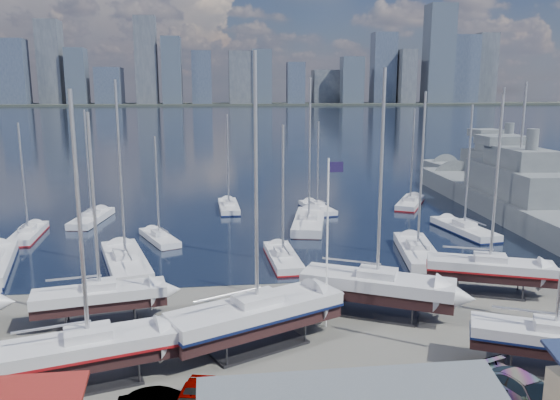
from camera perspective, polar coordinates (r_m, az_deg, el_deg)
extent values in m
plane|color=#605E59|center=(36.79, 2.15, -14.04)|extent=(1400.00, 1400.00, 0.00)
cube|color=#172137|center=(343.20, -6.21, 8.64)|extent=(1400.00, 600.00, 0.40)
cube|color=#2D332D|center=(602.99, -6.64, 9.90)|extent=(1400.00, 80.00, 2.20)
cube|color=#475166|center=(625.05, -26.09, 11.95)|extent=(26.62, 20.30, 64.32)
cube|color=#595E66|center=(624.61, -22.81, 13.11)|extent=(22.49, 24.47, 83.83)
cube|color=#3D4756|center=(610.74, -20.44, 12.03)|extent=(19.55, 21.83, 55.97)
cube|color=#475166|center=(610.63, -17.38, 11.33)|extent=(26.03, 30.49, 37.14)
cube|color=#595E66|center=(594.14, -13.79, 13.97)|extent=(21.60, 16.58, 87.63)
cube|color=#3D4756|center=(592.86, -11.21, 13.11)|extent=(19.42, 28.42, 67.60)
cube|color=#475166|center=(594.61, -8.17, 12.56)|extent=(20.24, 23.80, 54.09)
cube|color=#595E66|center=(592.10, -4.13, 12.64)|extent=(24.62, 19.72, 54.00)
cube|color=#3D4756|center=(591.90, -1.96, 12.76)|extent=(20.75, 17.93, 55.97)
cube|color=#475166|center=(594.49, 1.64, 12.13)|extent=(18.36, 16.25, 43.03)
cube|color=#595E66|center=(619.46, 4.75, 11.73)|extent=(28.49, 22.03, 35.69)
cube|color=#3D4756|center=(607.97, 7.51, 12.31)|extent=(23.34, 17.87, 49.11)
cube|color=#475166|center=(633.42, 10.74, 13.38)|extent=(25.35, 19.79, 75.95)
cube|color=#595E66|center=(634.43, 12.95, 12.47)|extent=(17.00, 27.45, 57.67)
cube|color=#3D4756|center=(648.83, 16.24, 14.42)|extent=(29.28, 24.05, 106.04)
cube|color=#475166|center=(669.67, 18.42, 12.83)|extent=(30.82, 28.37, 74.41)
cube|color=#595E66|center=(684.50, 20.68, 12.77)|extent=(21.74, 17.03, 77.48)
cube|color=#2D2D33|center=(33.15, -19.09, -17.58)|extent=(5.81, 3.81, 0.16)
cube|color=black|center=(32.46, -19.27, -15.24)|extent=(9.98, 4.86, 0.78)
cube|color=silver|center=(32.13, -19.36, -14.00)|extent=(10.09, 5.26, 0.78)
cube|color=maroon|center=(32.28, -19.32, -14.57)|extent=(10.19, 5.31, 0.16)
cube|color=silver|center=(31.86, -19.44, -12.95)|extent=(2.78, 2.23, 0.50)
cylinder|color=#B2B2B7|center=(29.90, -20.23, -1.84)|extent=(0.22, 0.22, 13.11)
cube|color=#2D2D33|center=(40.40, -18.11, -12.10)|extent=(5.15, 3.07, 0.16)
cube|color=black|center=(39.85, -18.24, -10.15)|extent=(9.01, 3.68, 0.70)
cube|color=silver|center=(39.60, -18.30, -9.21)|extent=(9.08, 4.04, 0.70)
cube|color=silver|center=(39.40, -18.36, -8.39)|extent=(2.43, 1.85, 0.50)
cylinder|color=#B2B2B7|center=(37.92, -18.89, -0.28)|extent=(0.22, 0.22, 11.84)
cube|color=#2D2D33|center=(35.42, -2.37, -14.95)|extent=(6.73, 5.18, 0.16)
cube|color=black|center=(34.75, -2.39, -12.64)|extent=(11.18, 7.20, 0.89)
cube|color=silver|center=(34.40, -2.41, -11.28)|extent=(11.38, 7.63, 0.89)
cube|color=#0B143B|center=(34.56, -2.40, -11.91)|extent=(11.50, 7.70, 0.18)
cube|color=silver|center=(34.14, -2.42, -10.21)|extent=(3.32, 2.89, 0.50)
cylinder|color=#B2B2B7|center=(32.19, -2.52, 1.90)|extent=(0.22, 0.22, 15.02)
cube|color=#2D2D33|center=(40.55, 10.00, -11.59)|extent=(6.43, 5.07, 0.16)
cube|color=black|center=(39.97, 10.07, -9.55)|extent=(10.62, 7.14, 0.85)
cube|color=silver|center=(39.68, 10.12, -8.40)|extent=(10.82, 7.54, 0.85)
cube|color=silver|center=(39.46, 10.15, -7.48)|extent=(3.19, 2.81, 0.50)
cylinder|color=#B2B2B7|center=(37.81, 10.52, 2.52)|extent=(0.22, 0.22, 14.37)
cube|color=#2D2D33|center=(36.07, 26.48, -15.70)|extent=(5.42, 4.19, 0.16)
cube|color=black|center=(35.45, 26.69, -13.56)|extent=(8.99, 5.83, 0.72)
cube|color=silver|center=(35.17, 26.80, -12.50)|extent=(9.16, 6.17, 0.72)
cube|color=#0B143B|center=(35.30, 26.75, -12.99)|extent=(9.25, 6.23, 0.14)
cube|color=silver|center=(34.94, 26.89, -11.58)|extent=(2.67, 2.33, 0.50)
cube|color=#2D2D33|center=(46.80, 20.87, -9.01)|extent=(5.72, 4.13, 0.16)
cube|color=black|center=(46.32, 21.00, -7.27)|extent=(9.64, 5.56, 0.76)
cube|color=silver|center=(46.10, 21.07, -6.37)|extent=(9.78, 5.93, 0.76)
cube|color=maroon|center=(46.20, 21.04, -6.79)|extent=(9.88, 5.99, 0.15)
cube|color=silver|center=(45.92, 21.12, -5.63)|extent=(2.79, 2.35, 0.50)
cylinder|color=#B2B2B7|center=(44.59, 21.69, 1.95)|extent=(0.22, 0.22, 12.78)
cube|color=black|center=(65.87, -24.76, -3.77)|extent=(2.55, 8.75, 0.69)
cube|color=silver|center=(65.70, -24.81, -3.18)|extent=(2.92, 8.77, 0.69)
cube|color=maroon|center=(65.78, -24.79, -3.45)|extent=(2.94, 8.86, 0.14)
cube|color=silver|center=(65.56, -24.85, -2.68)|extent=(1.57, 2.24, 0.50)
cylinder|color=#B2B2B7|center=(64.54, -25.26, 2.14)|extent=(0.22, 0.22, 11.67)
cube|color=black|center=(70.59, -19.04, -2.39)|extent=(3.66, 9.65, 0.75)
cube|color=silver|center=(70.42, -19.08, -1.80)|extent=(4.05, 9.71, 0.75)
cube|color=silver|center=(70.29, -19.12, -1.30)|extent=(1.92, 2.57, 0.50)
cylinder|color=#B2B2B7|center=(69.27, -19.44, 3.63)|extent=(0.22, 0.22, 12.71)
cube|color=black|center=(51.97, -15.78, -7.12)|extent=(5.79, 11.91, 0.93)
cube|color=silver|center=(51.69, -15.83, -6.15)|extent=(6.26, 12.04, 0.93)
cube|color=#0B143B|center=(51.81, -15.81, -6.60)|extent=(6.32, 12.16, 0.19)
cube|color=silver|center=(51.48, -15.87, -5.39)|extent=(2.66, 3.32, 0.50)
cylinder|color=#B2B2B7|center=(49.89, -16.34, 2.98)|extent=(0.22, 0.22, 15.65)
cube|color=black|center=(59.66, -12.46, -4.44)|extent=(4.75, 7.85, 0.62)
cube|color=silver|center=(59.49, -12.49, -3.87)|extent=(5.05, 7.97, 0.62)
cube|color=silver|center=(59.35, -12.51, -3.35)|extent=(1.96, 2.29, 0.50)
cylinder|color=#B2B2B7|center=(58.31, -12.72, 1.39)|extent=(0.22, 0.22, 10.46)
cube|color=black|center=(73.81, -5.37, -1.21)|extent=(2.37, 8.88, 0.71)
cube|color=silver|center=(73.66, -5.38, -0.68)|extent=(2.74, 8.89, 0.71)
cube|color=#0B143B|center=(73.73, -5.37, -0.92)|extent=(2.77, 8.98, 0.14)
cube|color=silver|center=(73.54, -5.39, -0.22)|extent=(1.55, 2.25, 0.50)
cylinder|color=#B2B2B7|center=(72.61, -5.47, 4.19)|extent=(0.22, 0.22, 11.90)
cube|color=black|center=(51.46, 0.31, -6.76)|extent=(2.50, 8.95, 0.71)
cube|color=silver|center=(51.25, 0.31, -6.01)|extent=(2.87, 8.97, 0.71)
cube|color=maroon|center=(51.35, 0.31, -6.35)|extent=(2.90, 9.05, 0.14)
cube|color=silver|center=(51.07, 0.31, -5.36)|extent=(1.58, 2.28, 0.50)
cylinder|color=#B2B2B7|center=(49.72, 0.32, 0.98)|extent=(0.22, 0.22, 11.97)
cube|color=black|center=(64.62, 3.03, -3.09)|extent=(5.49, 12.26, 0.95)
cube|color=silver|center=(64.38, 3.04, -2.26)|extent=(5.97, 12.37, 0.95)
cube|color=silver|center=(64.22, 3.05, -1.63)|extent=(2.63, 3.36, 0.50)
cylinder|color=#B2B2B7|center=(62.92, 3.12, 5.30)|extent=(0.22, 0.22, 16.10)
cube|color=black|center=(72.97, 3.91, -1.32)|extent=(3.55, 8.47, 0.66)
cube|color=silver|center=(72.83, 3.92, -0.81)|extent=(3.89, 8.53, 0.66)
cube|color=#0B143B|center=(72.89, 3.92, -1.05)|extent=(3.93, 8.62, 0.13)
cube|color=silver|center=(72.71, 3.92, -0.37)|extent=(1.76, 2.29, 0.50)
cylinder|color=#B2B2B7|center=(71.82, 3.98, 3.79)|extent=(0.22, 0.22, 11.13)
cube|color=black|center=(54.72, 14.12, -6.08)|extent=(4.55, 11.18, 0.87)
cube|color=silver|center=(54.47, 14.17, -5.20)|extent=(5.00, 11.26, 0.87)
cube|color=silver|center=(54.28, 14.20, -4.51)|extent=(2.30, 3.01, 0.50)
cylinder|color=#B2B2B7|center=(52.82, 14.58, 2.93)|extent=(0.22, 0.22, 14.70)
cube|color=black|center=(64.96, 18.65, -3.54)|extent=(3.77, 10.15, 0.79)
cube|color=silver|center=(64.77, 18.69, -2.86)|extent=(4.19, 10.21, 0.79)
cube|color=#0B143B|center=(64.86, 18.67, -3.18)|extent=(4.23, 10.32, 0.16)
cube|color=silver|center=(64.62, 18.73, -2.31)|extent=(2.01, 2.69, 0.50)
cylinder|color=#B2B2B7|center=(63.48, 19.10, 3.35)|extent=(0.22, 0.22, 13.39)
cube|color=black|center=(78.04, 13.42, -0.80)|extent=(6.48, 9.18, 0.74)
cube|color=silver|center=(77.89, 13.44, -0.26)|extent=(6.82, 9.37, 0.74)
cube|color=maroon|center=(77.96, 13.43, -0.51)|extent=(6.89, 9.47, 0.15)
cube|color=silver|center=(77.77, 13.46, 0.19)|extent=(2.50, 2.79, 0.50)
cylinder|color=#B2B2B7|center=(76.86, 13.67, 4.59)|extent=(0.22, 0.22, 12.54)
cube|color=slate|center=(75.62, 23.36, -1.23)|extent=(11.30, 51.54, 4.60)
cube|color=slate|center=(74.90, 23.61, 1.84)|extent=(7.63, 18.26, 3.60)
cube|color=slate|center=(74.52, 23.79, 4.11)|extent=(5.53, 10.51, 2.40)
cube|color=slate|center=(78.91, 22.20, 5.83)|extent=(6.03, 5.45, 1.20)
cylinder|color=#B2B2B7|center=(74.13, 24.11, 8.10)|extent=(0.30, 0.30, 8.00)
cube|color=slate|center=(96.53, 21.71, 1.40)|extent=(10.45, 41.94, 3.74)
cube|color=slate|center=(96.02, 21.87, 3.56)|extent=(6.63, 14.96, 3.60)
cube|color=slate|center=(95.70, 22.00, 5.34)|extent=(4.73, 8.63, 2.40)
cube|color=slate|center=(99.00, 20.72, 6.59)|extent=(5.01, 4.56, 1.20)
cylinder|color=#B2B2B7|center=(95.37, 22.23, 8.44)|extent=(0.30, 0.30, 8.00)
imported|color=gray|center=(31.78, 24.48, -17.91)|extent=(3.70, 5.75, 1.55)
cylinder|color=white|center=(36.22, 4.95, -4.72)|extent=(0.12, 0.12, 11.54)
cube|color=#1A123A|center=(35.24, 5.86, 3.46)|extent=(0.96, 0.05, 0.67)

